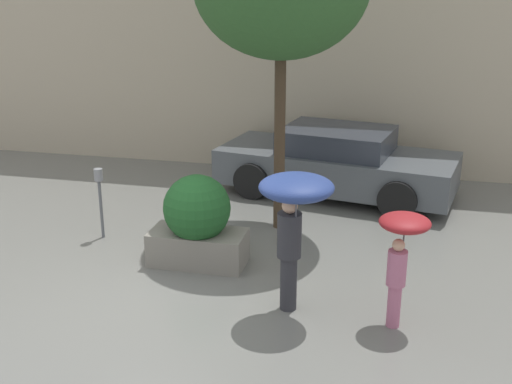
{
  "coord_description": "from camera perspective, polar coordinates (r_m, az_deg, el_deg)",
  "views": [
    {
      "loc": [
        3.1,
        -7.32,
        4.17
      ],
      "look_at": [
        1.03,
        1.6,
        1.05
      ],
      "focal_mm": 45.0,
      "sensor_mm": 36.0,
      "label": 1
    }
  ],
  "objects": [
    {
      "name": "building_facade",
      "position": [
        14.21,
        0.45,
        14.09
      ],
      "size": [
        18.0,
        0.3,
        6.0
      ],
      "color": "#B7A88E",
      "rests_on": "ground"
    },
    {
      "name": "person_child",
      "position": [
        7.93,
        12.82,
        -4.5
      ],
      "size": [
        0.62,
        0.62,
        1.45
      ],
      "rotation": [
        0.0,
        0.0,
        1.04
      ],
      "color": "#B76684",
      "rests_on": "ground"
    },
    {
      "name": "parking_meter",
      "position": [
        10.75,
        -13.74,
        0.33
      ],
      "size": [
        0.14,
        0.14,
        1.19
      ],
      "color": "#595B60",
      "rests_on": "ground"
    },
    {
      "name": "parked_car_near",
      "position": [
        12.76,
        7.15,
        2.58
      ],
      "size": [
        4.83,
        2.67,
        1.33
      ],
      "rotation": [
        0.0,
        0.0,
        1.39
      ],
      "color": "#4C5156",
      "rests_on": "ground"
    },
    {
      "name": "person_adult",
      "position": [
        7.89,
        3.42,
        -1.22
      ],
      "size": [
        0.93,
        0.93,
        1.87
      ],
      "rotation": [
        0.0,
        0.0,
        -0.83
      ],
      "color": "#2D2D33",
      "rests_on": "ground"
    },
    {
      "name": "ground_plane",
      "position": [
        8.97,
        -8.83,
        -9.11
      ],
      "size": [
        40.0,
        40.0,
        0.0
      ],
      "primitive_type": "plane",
      "color": "slate"
    },
    {
      "name": "planter_box",
      "position": [
        9.58,
        -5.24,
        -2.63
      ],
      "size": [
        1.44,
        1.0,
        1.4
      ],
      "color": "gray",
      "rests_on": "ground"
    }
  ]
}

